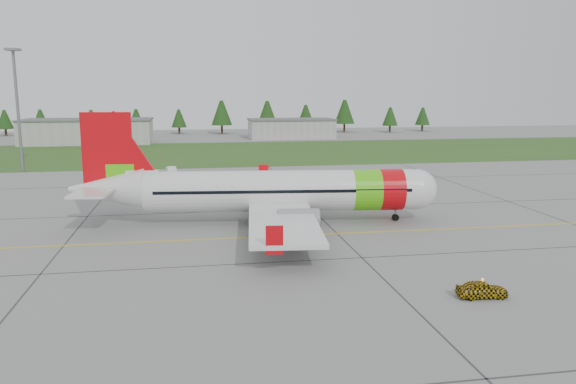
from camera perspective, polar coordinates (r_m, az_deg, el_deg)
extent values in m
plane|color=gray|center=(44.97, -4.85, -7.31)|extent=(320.00, 320.00, 0.00)
cylinder|color=silver|center=(57.97, -0.50, 0.13)|extent=(28.40, 7.11, 4.22)
sphere|color=silver|center=(60.41, 12.93, 0.28)|extent=(4.22, 4.22, 4.22)
cone|color=silver|center=(59.63, -17.89, 0.28)|extent=(7.97, 4.98, 4.22)
cube|color=black|center=(60.44, 13.24, 0.64)|extent=(2.01, 2.98, 0.61)
cylinder|color=#52CD0F|center=(59.09, 7.90, 0.23)|extent=(3.24, 4.57, 4.30)
cylinder|color=red|center=(59.67, 10.35, 0.25)|extent=(2.81, 4.52, 4.30)
cube|color=silver|center=(58.16, -1.03, -1.03)|extent=(9.51, 35.04, 0.39)
cube|color=red|center=(74.97, -2.49, 1.97)|extent=(1.31, 0.33, 2.16)
cube|color=red|center=(41.25, -1.38, -4.90)|extent=(1.31, 0.33, 2.16)
cylinder|color=gray|center=(64.20, 0.16, -0.50)|extent=(4.11, 2.66, 2.27)
cylinder|color=gray|center=(52.59, 1.05, -2.91)|extent=(4.11, 2.66, 2.27)
cube|color=red|center=(59.09, -17.87, 3.75)|extent=(4.99, 0.90, 8.22)
cube|color=#52CD0F|center=(59.11, -16.63, 1.49)|extent=(2.84, 0.74, 2.60)
cube|color=silver|center=(59.72, -18.40, 0.53)|extent=(4.73, 12.73, 0.24)
cylinder|color=slate|center=(60.32, 10.87, -2.17)|extent=(0.19, 0.19, 1.51)
cylinder|color=black|center=(60.41, 10.85, -2.53)|extent=(0.76, 0.38, 0.74)
cylinder|color=slate|center=(61.32, -2.17, -1.53)|extent=(0.24, 0.24, 2.05)
cylinder|color=black|center=(61.40, -2.57, -1.96)|extent=(1.17, 0.60, 1.12)
cylinder|color=slate|center=(55.40, -1.99, -2.81)|extent=(0.24, 0.24, 2.05)
cylinder|color=black|center=(55.50, -2.44, -3.28)|extent=(1.17, 0.60, 1.12)
imported|color=gold|center=(39.52, 19.19, -7.80)|extent=(1.25, 1.44, 3.35)
imported|color=silver|center=(93.18, -11.77, 2.97)|extent=(1.66, 1.60, 4.17)
cube|color=#30561E|center=(125.52, -8.10, 3.96)|extent=(320.00, 50.00, 0.03)
cube|color=gold|center=(52.63, -5.60, -4.69)|extent=(120.00, 0.25, 0.02)
cube|color=#A8A8A3|center=(155.38, -19.63, 5.76)|extent=(32.00, 14.00, 6.00)
cube|color=#A8A8A3|center=(163.61, 0.32, 6.41)|extent=(24.00, 12.00, 5.20)
cylinder|color=slate|center=(104.75, -25.74, 7.31)|extent=(0.50, 0.50, 20.00)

